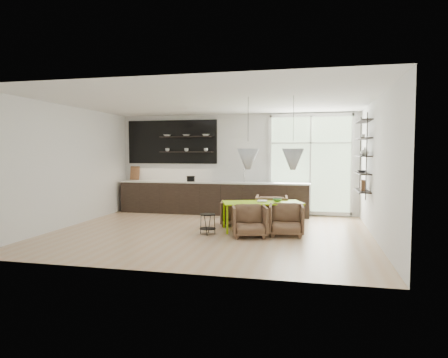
# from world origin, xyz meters

# --- Properties ---
(room) EXTENTS (7.02, 6.01, 2.91)m
(room) POSITION_xyz_m (0.58, 1.10, 1.46)
(room) COLOR #CCA989
(room) RESTS_ON ground
(kitchen_run) EXTENTS (5.54, 0.69, 2.75)m
(kitchen_run) POSITION_xyz_m (-0.69, 2.69, 0.60)
(kitchen_run) COLOR black
(kitchen_run) RESTS_ON ground
(right_shelving) EXTENTS (0.26, 1.22, 1.90)m
(right_shelving) POSITION_xyz_m (3.36, 1.17, 1.65)
(right_shelving) COLOR black
(right_shelving) RESTS_ON ground
(dining_table) EXTENTS (1.94, 1.33, 0.65)m
(dining_table) POSITION_xyz_m (1.11, 0.56, 0.61)
(dining_table) COLOR #9DDB03
(dining_table) RESTS_ON ground
(armchair_back_left) EXTENTS (0.75, 0.77, 0.61)m
(armchair_back_left) POSITION_xyz_m (0.37, 1.01, 0.31)
(armchair_back_left) COLOR brown
(armchair_back_left) RESTS_ON ground
(armchair_back_right) EXTENTS (0.85, 0.87, 0.73)m
(armchair_back_right) POSITION_xyz_m (1.24, 1.34, 0.36)
(armchair_back_right) COLOR brown
(armchair_back_right) RESTS_ON ground
(armchair_front_left) EXTENTS (0.88, 0.90, 0.67)m
(armchair_front_left) POSITION_xyz_m (0.94, -0.22, 0.34)
(armchair_front_left) COLOR brown
(armchair_front_left) RESTS_ON ground
(armchair_front_right) EXTENTS (0.79, 0.81, 0.68)m
(armchair_front_right) POSITION_xyz_m (1.69, 0.07, 0.34)
(armchair_front_right) COLOR brown
(armchair_front_right) RESTS_ON ground
(wire_stool) EXTENTS (0.35, 0.35, 0.45)m
(wire_stool) POSITION_xyz_m (0.01, -0.17, 0.29)
(wire_stool) COLOR black
(wire_stool) RESTS_ON ground
(table_book) EXTENTS (0.25, 0.32, 0.03)m
(table_book) POSITION_xyz_m (0.99, 0.60, 0.66)
(table_book) COLOR white
(table_book) RESTS_ON dining_table
(table_bowl) EXTENTS (0.29, 0.29, 0.07)m
(table_bowl) POSITION_xyz_m (1.43, 0.76, 0.68)
(table_bowl) COLOR #46724F
(table_bowl) RESTS_ON dining_table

